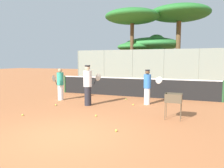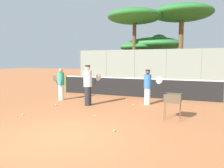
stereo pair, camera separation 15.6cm
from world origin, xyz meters
name	(u,v)px [view 1 (the left image)]	position (x,y,z in m)	size (l,w,h in m)	color
ground_plane	(63,137)	(0.00, 0.00, 0.00)	(80.00, 80.00, 0.00)	#C67242
tennis_net	(134,87)	(0.00, 6.92, 0.56)	(9.12, 0.10, 1.07)	#26592D
back_fence	(164,65)	(0.00, 18.35, 1.60)	(20.40, 0.08, 3.19)	gray
tree_0	(152,45)	(-2.33, 23.67, 4.03)	(7.03, 7.03, 4.92)	brown
tree_1	(136,48)	(-3.99, 22.22, 3.63)	(4.73, 4.73, 4.28)	brown
tree_2	(132,17)	(-3.92, 20.02, 6.95)	(6.24, 6.24, 7.80)	brown
tree_3	(156,46)	(-1.49, 22.21, 3.82)	(2.42, 2.42, 5.14)	brown
tree_4	(179,14)	(1.07, 22.38, 7.36)	(7.01, 7.01, 8.33)	brown
player_white_outfit	(60,84)	(-3.23, 4.56, 0.84)	(0.34, 0.89, 1.63)	white
player_red_cap	(148,86)	(1.18, 5.08, 0.84)	(0.88, 0.33, 1.61)	white
player_yellow_shirt	(88,85)	(-1.28, 3.88, 0.95)	(0.62, 0.82, 1.82)	#26262D
ball_cart	(174,100)	(2.57, 2.85, 0.68)	(0.56, 0.41, 0.91)	brown
tennis_ball_0	(56,105)	(-2.62, 3.30, 0.03)	(0.07, 0.07, 0.07)	#D1E54C
tennis_ball_1	(87,98)	(-2.14, 5.35, 0.03)	(0.07, 0.07, 0.07)	#D1E54C
tennis_ball_2	(133,105)	(0.63, 4.64, 0.03)	(0.07, 0.07, 0.07)	#D1E54C
tennis_ball_3	(116,130)	(1.18, 0.91, 0.03)	(0.07, 0.07, 0.07)	#D1E54C
tennis_ball_4	(126,99)	(-0.10, 5.85, 0.03)	(0.07, 0.07, 0.07)	#D1E54C
tennis_ball_5	(23,115)	(-2.68, 1.34, 0.03)	(0.07, 0.07, 0.07)	#D1E54C
tennis_ball_6	(173,100)	(2.22, 6.44, 0.03)	(0.07, 0.07, 0.07)	#D1E54C
tennis_ball_7	(96,116)	(-0.09, 2.23, 0.03)	(0.07, 0.07, 0.07)	#D1E54C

